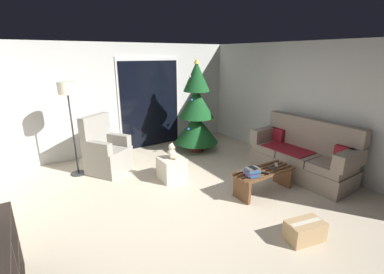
# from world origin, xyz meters

# --- Properties ---
(ground_plane) EXTENTS (7.00, 7.00, 0.00)m
(ground_plane) POSITION_xyz_m (0.00, 0.00, 0.00)
(ground_plane) COLOR beige
(wall_back) EXTENTS (5.72, 0.12, 2.50)m
(wall_back) POSITION_xyz_m (0.00, 3.06, 1.25)
(wall_back) COLOR beige
(wall_back) RESTS_ON ground
(wall_right) EXTENTS (0.12, 6.00, 2.50)m
(wall_right) POSITION_xyz_m (2.86, 0.00, 1.25)
(wall_right) COLOR beige
(wall_right) RESTS_ON ground
(patio_door_frame) EXTENTS (1.60, 0.02, 2.20)m
(patio_door_frame) POSITION_xyz_m (0.64, 2.99, 1.10)
(patio_door_frame) COLOR silver
(patio_door_frame) RESTS_ON ground
(patio_door_glass) EXTENTS (1.50, 0.02, 2.10)m
(patio_door_glass) POSITION_xyz_m (0.64, 2.97, 1.05)
(patio_door_glass) COLOR black
(patio_door_glass) RESTS_ON ground
(couch) EXTENTS (0.83, 1.96, 1.08)m
(couch) POSITION_xyz_m (2.32, -0.23, 0.40)
(couch) COLOR gray
(couch) RESTS_ON ground
(coffee_table) EXTENTS (1.10, 0.40, 0.40)m
(coffee_table) POSITION_xyz_m (1.18, -0.31, 0.27)
(coffee_table) COLOR brown
(coffee_table) RESTS_ON ground
(remote_silver) EXTENTS (0.14, 0.14, 0.02)m
(remote_silver) POSITION_xyz_m (1.50, -0.29, 0.42)
(remote_silver) COLOR #ADADB2
(remote_silver) RESTS_ON coffee_table
(remote_black) EXTENTS (0.12, 0.15, 0.02)m
(remote_black) POSITION_xyz_m (1.07, -0.40, 0.42)
(remote_black) COLOR black
(remote_black) RESTS_ON coffee_table
(remote_graphite) EXTENTS (0.06, 0.16, 0.02)m
(remote_graphite) POSITION_xyz_m (1.33, -0.32, 0.42)
(remote_graphite) COLOR #333338
(remote_graphite) RESTS_ON coffee_table
(book_stack) EXTENTS (0.25, 0.23, 0.15)m
(book_stack) POSITION_xyz_m (0.84, -0.36, 0.48)
(book_stack) COLOR #285684
(book_stack) RESTS_ON coffee_table
(cell_phone) EXTENTS (0.07, 0.15, 0.01)m
(cell_phone) POSITION_xyz_m (0.84, -0.38, 0.56)
(cell_phone) COLOR black
(cell_phone) RESTS_ON book_stack
(christmas_tree) EXTENTS (1.04, 1.04, 2.16)m
(christmas_tree) POSITION_xyz_m (1.37, 2.02, 0.95)
(christmas_tree) COLOR #4C1E19
(christmas_tree) RESTS_ON ground
(armchair) EXTENTS (0.95, 0.95, 1.13)m
(armchair) POSITION_xyz_m (-0.79, 1.97, 0.40)
(armchair) COLOR gray
(armchair) RESTS_ON ground
(floor_lamp) EXTENTS (0.32, 0.32, 1.78)m
(floor_lamp) POSITION_xyz_m (-1.31, 2.15, 1.51)
(floor_lamp) COLOR #2D2D30
(floor_lamp) RESTS_ON ground
(ottoman) EXTENTS (0.44, 0.44, 0.42)m
(ottoman) POSITION_xyz_m (0.13, 0.97, 0.21)
(ottoman) COLOR beige
(ottoman) RESTS_ON ground
(teddy_bear_cream) EXTENTS (0.21, 0.22, 0.29)m
(teddy_bear_cream) POSITION_xyz_m (0.13, 0.96, 0.54)
(teddy_bear_cream) COLOR beige
(teddy_bear_cream) RESTS_ON ottoman
(teddy_bear_chestnut_by_tree) EXTENTS (0.19, 0.20, 0.29)m
(teddy_bear_chestnut_by_tree) POSITION_xyz_m (0.55, 1.67, 0.12)
(teddy_bear_chestnut_by_tree) COLOR brown
(teddy_bear_chestnut_by_tree) RESTS_ON ground
(cardboard_box_taped_mid_floor) EXTENTS (0.52, 0.37, 0.26)m
(cardboard_box_taped_mid_floor) POSITION_xyz_m (0.69, -1.46, 0.13)
(cardboard_box_taped_mid_floor) COLOR tan
(cardboard_box_taped_mid_floor) RESTS_ON ground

